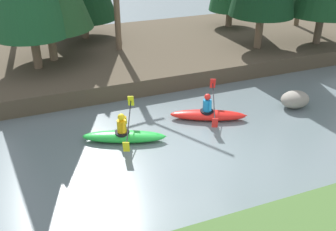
{
  "coord_description": "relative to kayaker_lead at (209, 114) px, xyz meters",
  "views": [
    {
      "loc": [
        -4.61,
        -9.01,
        6.75
      ],
      "look_at": [
        -0.3,
        1.85,
        0.55
      ],
      "focal_mm": 42.0,
      "sensor_mm": 36.0,
      "label": 1
    }
  ],
  "objects": [
    {
      "name": "ground_plane",
      "position": [
        -1.33,
        -2.0,
        -0.22
      ],
      "size": [
        90.0,
        90.0,
        0.0
      ],
      "primitive_type": "plane",
      "color": "slate"
    },
    {
      "name": "riverbank_far",
      "position": [
        -1.33,
        7.05,
        0.13
      ],
      "size": [
        44.0,
        8.82,
        0.71
      ],
      "color": "#4C4233",
      "rests_on": "ground"
    },
    {
      "name": "kayaker_lead",
      "position": [
        0.0,
        0.0,
        0.0
      ],
      "size": [
        2.71,
        1.96,
        1.2
      ],
      "rotation": [
        0.0,
        0.0,
        -0.42
      ],
      "color": "red",
      "rests_on": "ground"
    },
    {
      "name": "kayaker_middle",
      "position": [
        -3.21,
        -0.33,
        0.0
      ],
      "size": [
        2.73,
        1.99,
        1.2
      ],
      "rotation": [
        0.0,
        0.0,
        -0.38
      ],
      "color": "green",
      "rests_on": "ground"
    },
    {
      "name": "boulder_midstream",
      "position": [
        3.49,
        -0.32,
        0.1
      ],
      "size": [
        1.13,
        0.89,
        0.64
      ],
      "color": "gray",
      "rests_on": "ground"
    }
  ]
}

